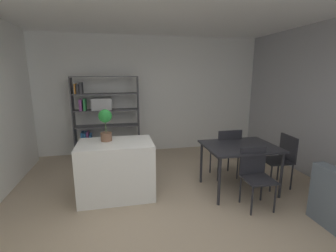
% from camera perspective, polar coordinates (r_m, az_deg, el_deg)
% --- Properties ---
extents(ground_plane, '(8.50, 8.50, 0.00)m').
position_cam_1_polar(ground_plane, '(3.47, -1.24, -21.40)').
color(ground_plane, tan).
extents(back_partition, '(6.12, 0.06, 2.83)m').
position_cam_1_polar(back_partition, '(5.94, -6.80, 7.33)').
color(back_partition, silver).
rests_on(back_partition, ground_plane).
extents(kitchen_island, '(1.15, 0.75, 0.89)m').
position_cam_1_polar(kitchen_island, '(3.92, -12.25, -10.11)').
color(kitchen_island, white).
rests_on(kitchen_island, ground_plane).
extents(potted_plant_on_island, '(0.21, 0.21, 0.50)m').
position_cam_1_polar(potted_plant_on_island, '(3.83, -14.77, 0.82)').
color(potted_plant_on_island, brown).
rests_on(potted_plant_on_island, kitchen_island).
extents(open_bookshelf, '(1.47, 0.32, 1.88)m').
position_cam_1_polar(open_bookshelf, '(5.64, -15.73, 2.51)').
color(open_bookshelf, '#4C4C51').
rests_on(open_bookshelf, ground_plane).
extents(dining_table, '(1.16, 0.90, 0.78)m').
position_cam_1_polar(dining_table, '(4.10, 16.86, -5.51)').
color(dining_table, '#232328').
rests_on(dining_table, ground_plane).
extents(dining_chair_window_side, '(0.46, 0.45, 0.90)m').
position_cam_1_polar(dining_chair_window_side, '(4.57, 25.60, -6.51)').
color(dining_chair_window_side, '#232328').
rests_on(dining_chair_window_side, ground_plane).
extents(dining_chair_near, '(0.42, 0.41, 0.87)m').
position_cam_1_polar(dining_chair_near, '(3.78, 20.23, -10.29)').
color(dining_chair_near, '#232328').
rests_on(dining_chair_near, ground_plane).
extents(dining_chair_far, '(0.45, 0.44, 0.95)m').
position_cam_1_polar(dining_chair_far, '(4.54, 13.94, -5.61)').
color(dining_chair_far, '#232328').
rests_on(dining_chair_far, ground_plane).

